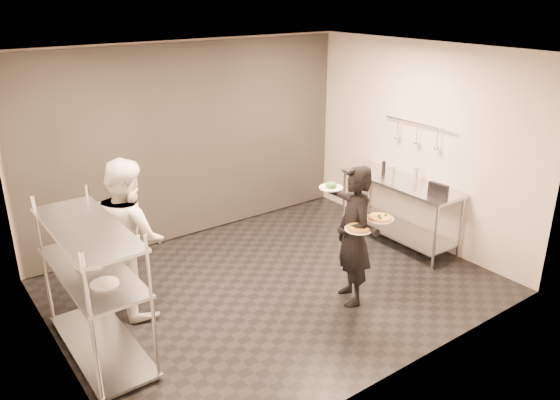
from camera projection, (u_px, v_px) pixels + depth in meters
room_shell at (222, 155)px, 7.11m from camera, size 5.00×4.00×2.80m
pass_rack at (94, 283)px, 5.27m from camera, size 0.60×1.60×1.50m
prep_counter at (400, 201)px, 7.71m from camera, size 0.60×1.80×0.92m
utensil_rail at (417, 135)px, 7.51m from camera, size 0.07×1.20×0.31m
waiter at (354, 236)px, 6.15m from camera, size 0.59×0.70×1.64m
chef at (129, 236)px, 5.99m from camera, size 0.71×0.89×1.78m
pizza_plate_near at (359, 228)px, 5.88m from camera, size 0.31×0.31×0.05m
pizza_plate_far at (380, 218)px, 5.95m from camera, size 0.30×0.30×0.05m
salad_plate at (331, 186)px, 6.18m from camera, size 0.27×0.27×0.07m
pos_monitor at (438, 191)px, 6.96m from camera, size 0.08×0.28×0.20m
bottle_green at (392, 175)px, 7.49m from camera, size 0.07×0.07×0.24m
bottle_clear at (416, 174)px, 7.57m from camera, size 0.06×0.06×0.20m
bottle_dark at (384, 168)px, 7.86m from camera, size 0.06×0.06×0.19m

